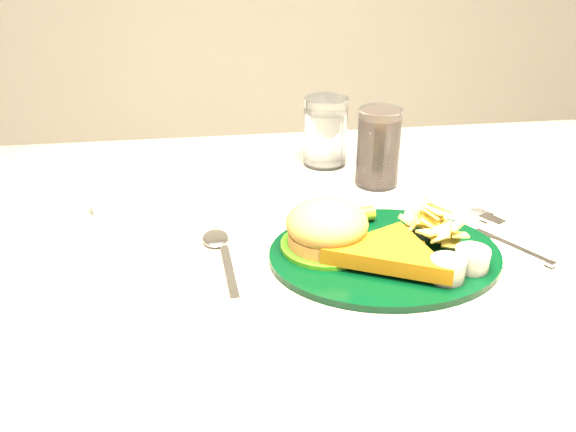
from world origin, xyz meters
name	(u,v)px	position (x,y,z in m)	size (l,w,h in m)	color
dinner_plate	(386,235)	(0.08, -0.07, 0.78)	(0.28, 0.24, 0.06)	black
water_glass	(325,132)	(0.07, 0.24, 0.81)	(0.07, 0.07, 0.11)	silver
cola_glass	(378,147)	(0.13, 0.15, 0.81)	(0.06, 0.06, 0.12)	black
fork_napkin	(510,243)	(0.25, -0.07, 0.76)	(0.11, 0.15, 0.01)	white
spoon	(229,269)	(-0.11, -0.08, 0.76)	(0.04, 0.16, 0.01)	white
ramekin	(106,204)	(-0.27, 0.10, 0.76)	(0.04, 0.04, 0.03)	white
wrapped_straw	(287,200)	(-0.01, 0.10, 0.75)	(0.18, 0.06, 0.01)	white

